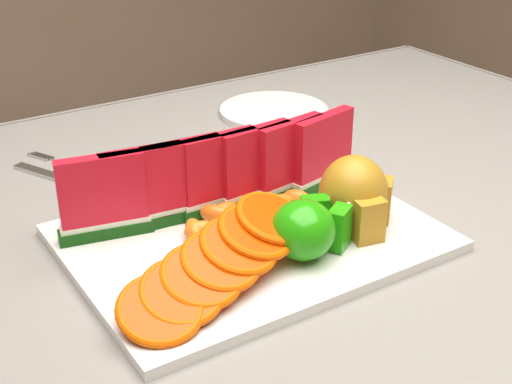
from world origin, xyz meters
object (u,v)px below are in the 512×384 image
object	(u,v)px
platter	(250,238)
apple_cluster	(307,228)
fork	(60,177)
side_plate	(274,111)
pear_cluster	(356,195)

from	to	relation	value
platter	apple_cluster	xyz separation A→B (m)	(0.03, -0.07, 0.04)
platter	fork	distance (m)	0.31
platter	fork	world-z (taller)	platter
fork	side_plate	bearing A→B (deg)	7.53
apple_cluster	side_plate	bearing A→B (deg)	60.45
fork	apple_cluster	bearing A→B (deg)	-66.60
platter	pear_cluster	size ratio (longest dim) A/B	4.02
side_plate	apple_cluster	bearing A→B (deg)	-119.55
platter	pear_cluster	distance (m)	0.13
pear_cluster	fork	xyz separation A→B (m)	(-0.24, 0.33, -0.05)
pear_cluster	fork	bearing A→B (deg)	126.02
apple_cluster	pear_cluster	distance (m)	0.09
pear_cluster	side_plate	bearing A→B (deg)	69.38
side_plate	platter	bearing A→B (deg)	-127.48
apple_cluster	fork	distance (m)	0.39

